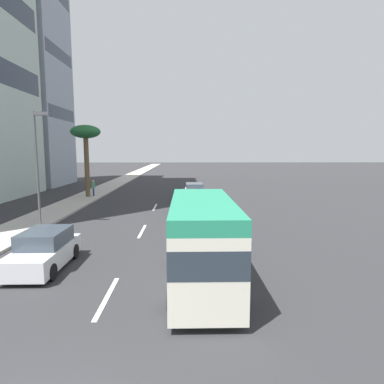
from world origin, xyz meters
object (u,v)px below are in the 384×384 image
(car_second, at_px, (193,204))
(car_fourth, at_px, (194,191))
(minibus_lead, at_px, (202,239))
(palm_tree, at_px, (86,135))
(car_third, at_px, (44,250))
(street_lamp, at_px, (38,157))
(pedestrian_near_lamp, at_px, (93,187))

(car_second, xyz_separation_m, car_fourth, (7.79, -0.32, -0.05))
(minibus_lead, relative_size, palm_tree, 0.93)
(car_third, xyz_separation_m, street_lamp, (6.99, 3.13, 3.74))
(car_fourth, xyz_separation_m, palm_tree, (1.03, 10.94, 5.60))
(car_fourth, distance_m, street_lamp, 16.23)
(minibus_lead, height_order, car_second, minibus_lead)
(minibus_lead, bearing_deg, car_second, -0.01)
(car_third, distance_m, palm_tree, 21.51)
(car_second, bearing_deg, car_fourth, -2.36)
(minibus_lead, relative_size, pedestrian_near_lamp, 4.10)
(car_second, height_order, street_lamp, street_lamp)
(pedestrian_near_lamp, relative_size, street_lamp, 0.23)
(car_third, bearing_deg, minibus_lead, 74.22)
(palm_tree, bearing_deg, minibus_lead, -154.38)
(car_third, bearing_deg, car_second, 150.80)
(car_fourth, distance_m, palm_tree, 12.34)
(car_fourth, relative_size, pedestrian_near_lamp, 2.80)
(car_second, relative_size, street_lamp, 0.65)
(car_second, distance_m, pedestrian_near_lamp, 13.73)
(pedestrian_near_lamp, bearing_deg, palm_tree, -173.36)
(car_second, xyz_separation_m, street_lamp, (-4.53, 9.56, 3.67))
(car_second, height_order, pedestrian_near_lamp, pedestrian_near_lamp)
(car_second, distance_m, car_fourth, 7.80)
(minibus_lead, bearing_deg, car_third, 74.22)
(minibus_lead, distance_m, car_second, 13.37)
(car_fourth, bearing_deg, palm_tree, 84.64)
(minibus_lead, bearing_deg, car_fourth, -0.88)
(car_third, height_order, pedestrian_near_lamp, pedestrian_near_lamp)
(car_fourth, bearing_deg, minibus_lead, 179.12)
(car_fourth, xyz_separation_m, street_lamp, (-12.32, 9.88, 3.72))
(car_second, relative_size, car_fourth, 0.99)
(car_second, bearing_deg, pedestrian_near_lamp, 47.75)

